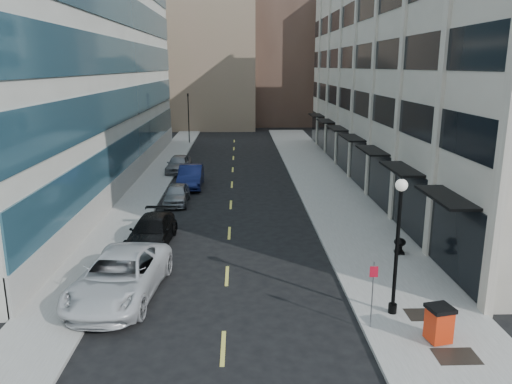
{
  "coord_description": "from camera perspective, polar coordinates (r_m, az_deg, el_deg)",
  "views": [
    {
      "loc": [
        0.6,
        -13.14,
        9.3
      ],
      "look_at": [
        1.47,
        12.22,
        2.87
      ],
      "focal_mm": 35.0,
      "sensor_mm": 36.0,
      "label": 1
    }
  ],
  "objects": [
    {
      "name": "sidewalk_left",
      "position": [
        35.12,
        -13.56,
        -1.41
      ],
      "size": [
        3.0,
        80.0,
        0.15
      ],
      "primitive_type": "cube",
      "color": "gray",
      "rests_on": "ground"
    },
    {
      "name": "urn_planter",
      "position": [
        26.07,
        16.11,
        -5.75
      ],
      "size": [
        0.59,
        0.59,
        0.81
      ],
      "rotation": [
        0.0,
        0.0,
        -0.08
      ],
      "color": "black",
      "rests_on": "sidewalk_right"
    },
    {
      "name": "car_white_van",
      "position": [
        21.47,
        -15.31,
        -9.29
      ],
      "size": [
        3.72,
        6.92,
        1.85
      ],
      "primitive_type": "imported",
      "rotation": [
        0.0,
        0.0,
        -0.1
      ],
      "color": "silver",
      "rests_on": "ground"
    },
    {
      "name": "building_left",
      "position": [
        43.42,
        -25.15,
        13.84
      ],
      "size": [
        16.14,
        46.0,
        20.0
      ],
      "color": "beige",
      "rests_on": "ground"
    },
    {
      "name": "grate_far",
      "position": [
        20.48,
        18.76,
        -13.12
      ],
      "size": [
        1.4,
        1.0,
        0.01
      ],
      "primitive_type": "cube",
      "color": "black",
      "rests_on": "sidewalk_right"
    },
    {
      "name": "traffic_signal",
      "position": [
        61.54,
        -7.79,
        10.76
      ],
      "size": [
        0.66,
        0.66,
        6.98
      ],
      "color": "black",
      "rests_on": "ground"
    },
    {
      "name": "skyline_brown",
      "position": [
        85.8,
        3.16,
        19.36
      ],
      "size": [
        12.0,
        16.0,
        34.0
      ],
      "primitive_type": "cube",
      "color": "brown",
      "rests_on": "ground"
    },
    {
      "name": "car_grey_sedan",
      "position": [
        45.13,
        -8.82,
        3.19
      ],
      "size": [
        2.21,
        4.79,
        1.59
      ],
      "primitive_type": "imported",
      "rotation": [
        0.0,
        0.0,
        -0.07
      ],
      "color": "gray",
      "rests_on": "ground"
    },
    {
      "name": "sign_post",
      "position": [
        18.42,
        13.22,
        -10.38
      ],
      "size": [
        0.29,
        0.07,
        2.5
      ],
      "rotation": [
        0.0,
        0.0,
        -0.06
      ],
      "color": "slate",
      "rests_on": "sidewalk_right"
    },
    {
      "name": "car_black_pickup",
      "position": [
        27.2,
        -11.83,
        -4.42
      ],
      "size": [
        2.43,
        5.28,
        1.5
      ],
      "primitive_type": "imported",
      "rotation": [
        0.0,
        0.0,
        -0.06
      ],
      "color": "black",
      "rests_on": "ground"
    },
    {
      "name": "trash_bin",
      "position": [
        18.53,
        20.18,
        -13.85
      ],
      "size": [
        0.96,
        0.98,
        1.31
      ],
      "rotation": [
        0.0,
        0.0,
        0.22
      ],
      "color": "red",
      "rests_on": "sidewalk_right"
    },
    {
      "name": "road_centerline",
      "position": [
        31.54,
        -2.98,
        -2.93
      ],
      "size": [
        0.15,
        68.2,
        0.01
      ],
      "color": "#D8CC4C",
      "rests_on": "ground"
    },
    {
      "name": "sidewalk_right",
      "position": [
        35.08,
        9.45,
        -1.22
      ],
      "size": [
        5.0,
        80.0,
        0.15
      ],
      "primitive_type": "cube",
      "color": "gray",
      "rests_on": "ground"
    },
    {
      "name": "car_blue_sedan",
      "position": [
        39.61,
        -7.47,
        1.78
      ],
      "size": [
        1.84,
        5.16,
        1.7
      ],
      "primitive_type": "imported",
      "rotation": [
        0.0,
        0.0,
        0.01
      ],
      "color": "#131B49",
      "rests_on": "ground"
    },
    {
      "name": "grate_mid",
      "position": [
        18.24,
        21.92,
        -17.02
      ],
      "size": [
        1.4,
        1.0,
        0.01
      ],
      "primitive_type": "cube",
      "color": "black",
      "rests_on": "sidewalk_right"
    },
    {
      "name": "building_right",
      "position": [
        43.33,
        20.73,
        12.93
      ],
      "size": [
        15.3,
        46.5,
        18.25
      ],
      "color": "beige",
      "rests_on": "ground"
    },
    {
      "name": "skyline_tan_near",
      "position": [
        81.4,
        -5.46,
        17.48
      ],
      "size": [
        14.0,
        18.0,
        28.0
      ],
      "primitive_type": "cube",
      "color": "#836956",
      "rests_on": "ground"
    },
    {
      "name": "car_silver_sedan",
      "position": [
        34.92,
        -9.05,
        -0.23
      ],
      "size": [
        1.65,
        4.05,
        1.38
      ],
      "primitive_type": "imported",
      "rotation": [
        0.0,
        0.0,
        0.01
      ],
      "color": "gray",
      "rests_on": "ground"
    },
    {
      "name": "ground",
      "position": [
        16.11,
        -4.01,
        -21.09
      ],
      "size": [
        160.0,
        160.0,
        0.0
      ],
      "primitive_type": "plane",
      "color": "black",
      "rests_on": "ground"
    },
    {
      "name": "lamppost",
      "position": [
        19.06,
        15.91,
        -4.71
      ],
      "size": [
        0.45,
        0.45,
        5.36
      ],
      "color": "black",
      "rests_on": "sidewalk_right"
    },
    {
      "name": "skyline_tan_far",
      "position": [
        92.31,
        -11.47,
        15.01
      ],
      "size": [
        12.0,
        14.0,
        22.0
      ],
      "primitive_type": "cube",
      "color": "#836956",
      "rests_on": "ground"
    },
    {
      "name": "skyline_stone",
      "position": [
        81.03,
        10.77,
        14.48
      ],
      "size": [
        10.0,
        14.0,
        20.0
      ],
      "primitive_type": "cube",
      "color": "beige",
      "rests_on": "ground"
    }
  ]
}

